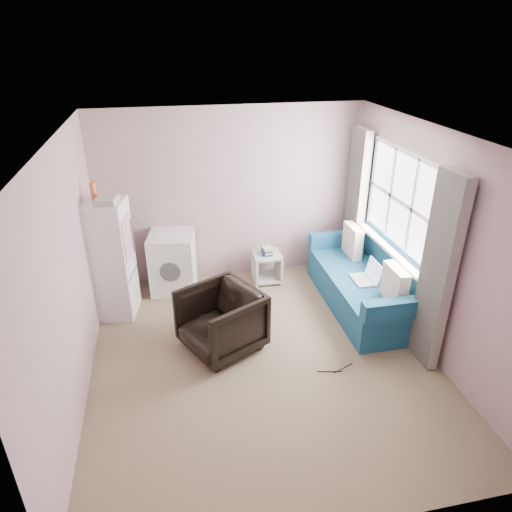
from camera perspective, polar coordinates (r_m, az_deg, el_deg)
The scene contains 8 objects.
room at distance 4.71m, azimuth 1.11°, elevation -0.42°, with size 3.84×4.24×2.54m.
armchair at distance 5.29m, azimuth -4.40°, elevation -7.71°, with size 0.81×0.75×0.83m, color black.
fridge at distance 6.03m, azimuth -17.87°, elevation -0.33°, with size 0.63×0.62×1.77m.
washing_machine at distance 6.55m, azimuth -10.36°, elevation -0.60°, with size 0.70×0.70×0.86m.
side_table at distance 6.74m, azimuth 1.36°, elevation -1.14°, with size 0.41×0.41×0.55m.
sofa at distance 6.31m, azimuth 14.00°, elevation -3.21°, with size 0.96×2.10×0.94m.
window_dressing at distance 5.95m, azimuth 16.41°, elevation 2.85°, with size 0.17×2.62×2.18m.
floor_cables at distance 5.27m, azimuth 10.04°, elevation -13.83°, with size 0.43×0.12×0.01m.
Camera 1 is at (-0.92, -4.08, 3.38)m, focal length 32.00 mm.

